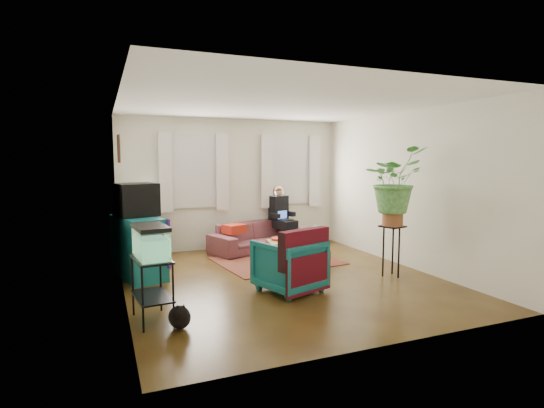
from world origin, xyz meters
name	(u,v)px	position (x,y,z in m)	size (l,w,h in m)	color
floor	(282,279)	(0.00, 0.00, 0.00)	(4.50, 5.00, 0.01)	#4F2B14
ceiling	(282,104)	(0.00, 0.00, 2.60)	(4.50, 5.00, 0.01)	white
wall_back	(233,184)	(0.00, 2.50, 1.30)	(4.50, 0.01, 2.60)	silver
wall_front	(388,213)	(0.00, -2.50, 1.30)	(4.50, 0.01, 2.60)	silver
wall_left	(121,198)	(-2.25, 0.00, 1.30)	(0.01, 5.00, 2.60)	silver
wall_right	(405,189)	(2.25, 0.00, 1.30)	(0.01, 5.00, 2.60)	silver
window_left	(194,172)	(-0.80, 2.48, 1.55)	(1.08, 0.04, 1.38)	white
window_right	(290,171)	(1.25, 2.48, 1.55)	(1.08, 0.04, 1.38)	white
curtains_left	(195,172)	(-0.80, 2.40, 1.55)	(1.36, 0.06, 1.50)	white
curtains_right	(291,171)	(1.25, 2.40, 1.55)	(1.36, 0.06, 1.50)	white
picture_frame	(119,149)	(-2.21, 0.85, 1.95)	(0.04, 0.32, 0.40)	#3D2616
area_rug	(276,261)	(0.35, 1.05, 0.01)	(2.00, 1.60, 0.01)	brown
sofa	(256,232)	(0.33, 2.05, 0.37)	(1.90, 0.75, 0.74)	brown
seated_person	(282,219)	(0.98, 2.28, 0.57)	(0.47, 0.58, 1.13)	black
side_table	(151,237)	(-1.65, 2.38, 0.35)	(0.48, 0.48, 0.71)	#3F2117
table_lamp	(150,202)	(-1.65, 2.38, 1.01)	(0.36, 0.36, 0.65)	white
dresser	(139,247)	(-1.99, 0.89, 0.47)	(0.52, 1.04, 0.94)	#11626B
crt_tv	(136,200)	(-2.00, 1.00, 1.19)	(0.57, 0.52, 0.50)	black
aquarium_stand	(152,290)	(-2.00, -1.00, 0.36)	(0.36, 0.64, 0.71)	black
aquarium	(151,241)	(-2.00, -1.00, 0.90)	(0.32, 0.58, 0.38)	#7FD899
black_cat	(179,315)	(-1.76, -1.33, 0.15)	(0.23, 0.36, 0.30)	black
armchair	(289,262)	(-0.14, -0.57, 0.40)	(0.77, 0.73, 0.80)	#125871
serape_throw	(305,254)	(-0.04, -0.86, 0.56)	(0.80, 0.18, 0.66)	#9E0A0A
coffee_table	(296,252)	(0.61, 0.78, 0.20)	(0.97, 0.53, 0.40)	brown
cup_a	(285,240)	(0.37, 0.73, 0.45)	(0.11, 0.11, 0.09)	white
cup_b	(301,240)	(0.62, 0.61, 0.44)	(0.09, 0.09, 0.08)	beige
bowl	(310,238)	(0.89, 0.81, 0.43)	(0.19, 0.19, 0.05)	white
snack_tray	(280,239)	(0.37, 0.96, 0.42)	(0.30, 0.30, 0.04)	#B21414
birdcage	(318,233)	(0.91, 0.58, 0.54)	(0.16, 0.16, 0.28)	#115B6B
plant_stand	(392,251)	(1.63, -0.49, 0.39)	(0.33, 0.33, 0.79)	black
potted_plant	(393,190)	(1.63, -0.49, 1.33)	(0.90, 0.78, 1.00)	#599947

